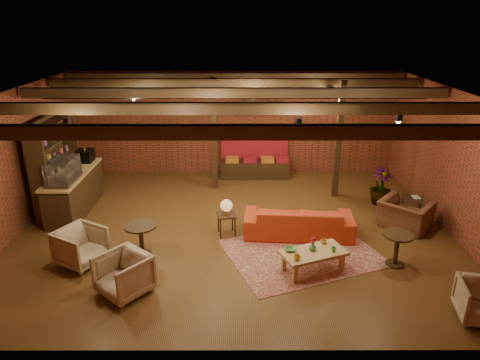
{
  "coord_description": "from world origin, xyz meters",
  "views": [
    {
      "loc": [
        0.12,
        -9.11,
        4.71
      ],
      "look_at": [
        0.14,
        0.2,
        1.15
      ],
      "focal_mm": 32.0,
      "sensor_mm": 36.0,
      "label": 1
    }
  ],
  "objects_px": {
    "side_table_lamp": "(226,208)",
    "side_table_book": "(412,199)",
    "sofa": "(298,220)",
    "round_table_right": "(397,244)",
    "armchair_a": "(81,245)",
    "plant_tall": "(385,151)",
    "round_table_left": "(141,235)",
    "armchair_b": "(123,273)",
    "coffee_table": "(313,253)",
    "armchair_right": "(406,210)"
  },
  "relations": [
    {
      "from": "side_table_book",
      "to": "armchair_a",
      "type": "bearing_deg",
      "value": -164.25
    },
    {
      "from": "sofa",
      "to": "side_table_lamp",
      "type": "bearing_deg",
      "value": 3.75
    },
    {
      "from": "round_table_left",
      "to": "armchair_a",
      "type": "distance_m",
      "value": 1.2
    },
    {
      "from": "round_table_right",
      "to": "armchair_right",
      "type": "bearing_deg",
      "value": 64.58
    },
    {
      "from": "side_table_book",
      "to": "armchair_b",
      "type": "bearing_deg",
      "value": -153.83
    },
    {
      "from": "round_table_right",
      "to": "armchair_a",
      "type": "bearing_deg",
      "value": 179.28
    },
    {
      "from": "coffee_table",
      "to": "round_table_left",
      "type": "bearing_deg",
      "value": 170.27
    },
    {
      "from": "armchair_b",
      "to": "plant_tall",
      "type": "xyz_separation_m",
      "value": [
        5.85,
        3.99,
        1.06
      ]
    },
    {
      "from": "round_table_right",
      "to": "armchair_b",
      "type": "bearing_deg",
      "value": -169.85
    },
    {
      "from": "armchair_a",
      "to": "side_table_lamp",
      "type": "bearing_deg",
      "value": -37.55
    },
    {
      "from": "sofa",
      "to": "round_table_right",
      "type": "xyz_separation_m",
      "value": [
        1.8,
        -1.3,
        0.11
      ]
    },
    {
      "from": "side_table_lamp",
      "to": "round_table_right",
      "type": "height_order",
      "value": "side_table_lamp"
    },
    {
      "from": "armchair_a",
      "to": "plant_tall",
      "type": "bearing_deg",
      "value": -37.41
    },
    {
      "from": "sofa",
      "to": "side_table_lamp",
      "type": "relative_size",
      "value": 2.83
    },
    {
      "from": "armchair_a",
      "to": "side_table_book",
      "type": "distance_m",
      "value": 7.77
    },
    {
      "from": "side_table_lamp",
      "to": "armchair_right",
      "type": "height_order",
      "value": "armchair_right"
    },
    {
      "from": "coffee_table",
      "to": "armchair_b",
      "type": "height_order",
      "value": "armchair_b"
    },
    {
      "from": "armchair_b",
      "to": "coffee_table",
      "type": "bearing_deg",
      "value": 52.05
    },
    {
      "from": "round_table_left",
      "to": "round_table_right",
      "type": "height_order",
      "value": "round_table_left"
    },
    {
      "from": "sofa",
      "to": "coffee_table",
      "type": "bearing_deg",
      "value": 97.51
    },
    {
      "from": "armchair_right",
      "to": "round_table_right",
      "type": "relative_size",
      "value": 1.55
    },
    {
      "from": "sofa",
      "to": "armchair_b",
      "type": "height_order",
      "value": "armchair_b"
    },
    {
      "from": "side_table_book",
      "to": "round_table_right",
      "type": "xyz_separation_m",
      "value": [
        -1.13,
        -2.19,
        -0.03
      ]
    },
    {
      "from": "sofa",
      "to": "armchair_a",
      "type": "xyz_separation_m",
      "value": [
        -4.55,
        -1.22,
        0.06
      ]
    },
    {
      "from": "coffee_table",
      "to": "armchair_b",
      "type": "relative_size",
      "value": 1.66
    },
    {
      "from": "armchair_b",
      "to": "plant_tall",
      "type": "distance_m",
      "value": 7.16
    },
    {
      "from": "plant_tall",
      "to": "armchair_b",
      "type": "bearing_deg",
      "value": -145.7
    },
    {
      "from": "armchair_a",
      "to": "plant_tall",
      "type": "relative_size",
      "value": 0.29
    },
    {
      "from": "side_table_lamp",
      "to": "armchair_a",
      "type": "height_order",
      "value": "side_table_lamp"
    },
    {
      "from": "coffee_table",
      "to": "round_table_right",
      "type": "distance_m",
      "value": 1.73
    },
    {
      "from": "armchair_b",
      "to": "round_table_left",
      "type": "bearing_deg",
      "value": 128.87
    },
    {
      "from": "coffee_table",
      "to": "round_table_left",
      "type": "relative_size",
      "value": 1.99
    },
    {
      "from": "sofa",
      "to": "side_table_lamp",
      "type": "xyz_separation_m",
      "value": [
        -1.64,
        0.02,
        0.3
      ]
    },
    {
      "from": "round_table_right",
      "to": "round_table_left",
      "type": "bearing_deg",
      "value": 175.69
    },
    {
      "from": "side_table_lamp",
      "to": "round_table_left",
      "type": "height_order",
      "value": "side_table_lamp"
    },
    {
      "from": "coffee_table",
      "to": "armchair_right",
      "type": "distance_m",
      "value": 3.08
    },
    {
      "from": "coffee_table",
      "to": "round_table_right",
      "type": "height_order",
      "value": "round_table_right"
    },
    {
      "from": "sofa",
      "to": "coffee_table",
      "type": "height_order",
      "value": "sofa"
    },
    {
      "from": "round_table_right",
      "to": "plant_tall",
      "type": "xyz_separation_m",
      "value": [
        0.62,
        3.06,
        1.01
      ]
    },
    {
      "from": "round_table_right",
      "to": "side_table_book",
      "type": "bearing_deg",
      "value": 62.71
    },
    {
      "from": "armchair_a",
      "to": "plant_tall",
      "type": "distance_m",
      "value": 7.65
    },
    {
      "from": "armchair_a",
      "to": "round_table_left",
      "type": "bearing_deg",
      "value": -45.4
    },
    {
      "from": "round_table_left",
      "to": "armchair_b",
      "type": "xyz_separation_m",
      "value": [
        -0.03,
        -1.33,
        -0.06
      ]
    },
    {
      "from": "side_table_lamp",
      "to": "armchair_b",
      "type": "distance_m",
      "value": 2.88
    },
    {
      "from": "round_table_left",
      "to": "plant_tall",
      "type": "xyz_separation_m",
      "value": [
        5.82,
        2.66,
        1.0
      ]
    },
    {
      "from": "armchair_a",
      "to": "round_table_right",
      "type": "relative_size",
      "value": 1.21
    },
    {
      "from": "coffee_table",
      "to": "armchair_right",
      "type": "bearing_deg",
      "value": 36.32
    },
    {
      "from": "coffee_table",
      "to": "round_table_left",
      "type": "height_order",
      "value": "round_table_left"
    },
    {
      "from": "side_table_lamp",
      "to": "side_table_book",
      "type": "bearing_deg",
      "value": 10.85
    },
    {
      "from": "armchair_right",
      "to": "round_table_right",
      "type": "xyz_separation_m",
      "value": [
        -0.77,
        -1.62,
        -0.01
      ]
    }
  ]
}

